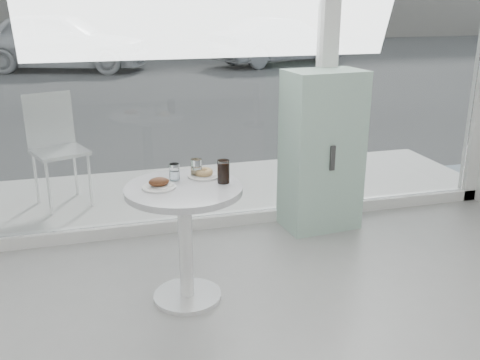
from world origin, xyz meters
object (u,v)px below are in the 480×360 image
object	(u,v)px
main_table	(185,220)
plate_donut	(204,174)
water_tumbler_a	(175,173)
water_tumbler_b	(196,169)
mint_cabinet	(322,151)
patio_chair	(56,142)
car_white	(61,41)
car_silver	(279,42)
cola_glass	(223,172)
plate_fritter	(159,184)

from	to	relation	value
main_table	plate_donut	size ratio (longest dim) A/B	3.78
water_tumbler_a	water_tumbler_b	bearing A→B (deg)	9.17
mint_cabinet	plate_donut	size ratio (longest dim) A/B	6.48
patio_chair	plate_donut	size ratio (longest dim) A/B	4.94
car_white	car_silver	size ratio (longest dim) A/B	1.14
plate_donut	cola_glass	size ratio (longest dim) A/B	1.41
main_table	patio_chair	world-z (taller)	patio_chair
plate_donut	water_tumbler_a	bearing A→B (deg)	-175.15
mint_cabinet	patio_chair	bearing A→B (deg)	148.79
water_tumbler_a	water_tumbler_b	xyz separation A→B (m)	(0.14, 0.02, 0.01)
main_table	plate_donut	distance (m)	0.32
mint_cabinet	water_tumbler_a	distance (m)	1.53
mint_cabinet	water_tumbler_a	size ratio (longest dim) A/B	12.46
mint_cabinet	cola_glass	world-z (taller)	mint_cabinet
main_table	mint_cabinet	bearing A→B (deg)	34.21
water_tumbler_a	cola_glass	bearing A→B (deg)	-24.73
patio_chair	water_tumbler_a	bearing A→B (deg)	-86.44
mint_cabinet	water_tumbler_b	size ratio (longest dim) A/B	11.16
car_white	cola_glass	bearing A→B (deg)	-154.41
water_tumbler_b	plate_donut	bearing A→B (deg)	-9.34
plate_donut	water_tumbler_a	distance (m)	0.19
patio_chair	water_tumbler_b	bearing A→B (deg)	-82.40
water_tumbler_b	main_table	bearing A→B (deg)	-125.16
patio_chair	water_tumbler_a	world-z (taller)	patio_chair
car_silver	water_tumbler_b	xyz separation A→B (m)	(-4.79, -12.10, 0.16)
water_tumbler_b	patio_chair	bearing A→B (deg)	118.55
patio_chair	car_white	bearing A→B (deg)	71.01
plate_donut	water_tumbler_a	world-z (taller)	water_tumbler_a
patio_chair	plate_fritter	xyz separation A→B (m)	(0.70, -1.90, 0.17)
plate_donut	plate_fritter	bearing A→B (deg)	-154.89
car_white	water_tumbler_a	bearing A→B (deg)	-155.64
main_table	water_tumbler_a	bearing A→B (deg)	103.48
plate_donut	main_table	bearing A→B (deg)	-135.87
plate_fritter	car_silver	bearing A→B (deg)	67.62
main_table	water_tumbler_b	size ratio (longest dim) A/B	6.52
mint_cabinet	patio_chair	size ratio (longest dim) A/B	1.31
car_silver	patio_chair	bearing A→B (deg)	131.10
plate_fritter	mint_cabinet	bearing A→B (deg)	31.16
main_table	mint_cabinet	size ratio (longest dim) A/B	0.58
plate_fritter	main_table	bearing A→B (deg)	-4.49
car_silver	car_white	bearing A→B (deg)	68.04
mint_cabinet	water_tumbler_b	xyz separation A→B (m)	(-1.18, -0.72, 0.16)
main_table	car_silver	bearing A→B (deg)	68.21
water_tumbler_a	water_tumbler_b	distance (m)	0.15
water_tumbler_b	cola_glass	xyz separation A→B (m)	(0.14, -0.15, 0.02)
patio_chair	mint_cabinet	bearing A→B (deg)	-46.77
main_table	water_tumbler_a	world-z (taller)	water_tumbler_a
mint_cabinet	cola_glass	distance (m)	1.37
car_white	car_silver	distance (m)	6.11
mint_cabinet	car_silver	bearing A→B (deg)	67.02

